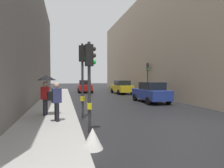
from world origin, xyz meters
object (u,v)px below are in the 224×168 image
Objects in this scene: warning_sign_triangle at (93,138)px; pedestrian_with_grey_backpack at (56,100)px; traffic_light_near_left at (90,70)px; pedestrian_with_umbrella at (46,84)px; traffic_light_mid_street at (148,73)px; traffic_light_near_right at (83,67)px; car_red_sedan at (85,86)px; car_blue_van at (151,92)px; car_yellow_taxi at (122,87)px.

pedestrian_with_grey_backpack is at bearing 110.05° from warning_sign_triangle.
traffic_light_near_left reaches higher than pedestrian_with_umbrella.
traffic_light_mid_street is at bearing 56.04° from traffic_light_near_left.
traffic_light_near_right is 12.98m from traffic_light_mid_street.
traffic_light_near_right is 0.92× the size of car_red_sedan.
traffic_light_near_left is 2.72m from warning_sign_triangle.
car_red_sedan is 2.00× the size of pedestrian_with_umbrella.
car_blue_van is (6.33, 4.80, -1.84)m from traffic_light_near_right.
car_red_sedan is at bearing 131.24° from traffic_light_mid_street.
car_blue_van is 6.51× the size of warning_sign_triangle.
traffic_light_near_left reaches higher than car_red_sedan.
car_red_sedan is at bearing 109.26° from car_blue_van.
car_blue_van is at bearing -90.85° from car_yellow_taxi.
car_blue_van is at bearing -70.74° from car_red_sedan.
car_red_sedan is 21.63m from warning_sign_triangle.
traffic_light_near_left reaches higher than car_blue_van.
car_yellow_taxi is at bearing 89.15° from car_blue_van.
car_yellow_taxi is at bearing 68.25° from traffic_light_near_left.
traffic_light_near_right reaches higher than traffic_light_mid_street.
traffic_light_near_right is at bearing -142.85° from car_blue_van.
car_red_sedan is (2.00, 17.21, -1.84)m from traffic_light_near_right.
car_yellow_taxi is 19.07m from warning_sign_triangle.
warning_sign_triangle is (-8.57, -14.19, -2.35)m from traffic_light_mid_street.
traffic_light_near_right is 2.14m from pedestrian_with_umbrella.
traffic_light_mid_street is at bearing 67.64° from car_blue_van.
pedestrian_with_grey_backpack is 2.72× the size of warning_sign_triangle.
pedestrian_with_umbrella is (-10.30, -9.33, -0.84)m from traffic_light_mid_street.
traffic_light_near_left is 0.83× the size of car_yellow_taxi.
pedestrian_with_grey_backpack is (0.53, -1.59, -0.68)m from pedestrian_with_umbrella.
traffic_light_near_right reaches higher than pedestrian_with_umbrella.
traffic_light_near_right is 6.06× the size of warning_sign_triangle.
car_blue_van is at bearing 37.22° from pedestrian_with_grey_backpack.
pedestrian_with_grey_backpack is 3.59m from warning_sign_triangle.
car_yellow_taxi is at bearing 69.70° from warning_sign_triangle.
car_yellow_taxi is at bearing 64.52° from traffic_light_near_right.
traffic_light_near_left is at bearing 84.83° from warning_sign_triangle.
pedestrian_with_umbrella is (-1.88, 0.55, -0.88)m from traffic_light_near_right.
pedestrian_with_umbrella is at bearing -122.65° from car_yellow_taxi.
traffic_light_near_left reaches higher than pedestrian_with_grey_backpack.
pedestrian_with_grey_backpack reaches higher than car_blue_van.
traffic_light_near_left reaches higher than warning_sign_triangle.
traffic_light_near_left is 5.46× the size of warning_sign_triangle.
traffic_light_mid_street reaches higher than warning_sign_triangle.
car_red_sedan is at bearing 83.37° from traffic_light_near_right.
car_red_sedan is 2.41× the size of pedestrian_with_grey_backpack.
traffic_light_mid_street is at bearing -48.76° from car_red_sedan.
traffic_light_mid_street is 16.74m from warning_sign_triangle.
car_red_sedan is 18.55m from pedestrian_with_grey_backpack.
car_red_sedan is 6.57× the size of warning_sign_triangle.
warning_sign_triangle is (-0.15, -4.31, -2.39)m from traffic_light_near_right.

